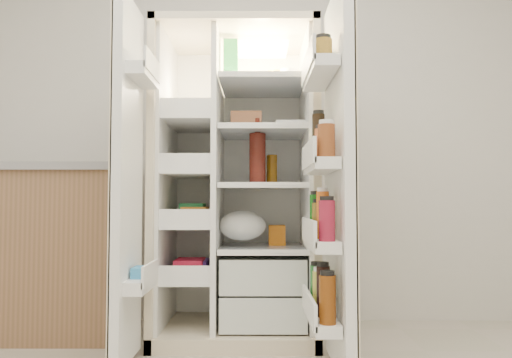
{
  "coord_description": "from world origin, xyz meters",
  "views": [
    {
      "loc": [
        0.0,
        -1.27,
        0.79
      ],
      "look_at": [
        -0.01,
        1.25,
        0.91
      ],
      "focal_mm": 34.0,
      "sensor_mm": 36.0,
      "label": 1
    }
  ],
  "objects": [
    {
      "name": "kitchen_counter",
      "position": [
        -1.49,
        1.72,
        0.51
      ],
      "size": [
        1.39,
        0.74,
        1.01
      ],
      "color": "#8B6145",
      "rests_on": "floor"
    },
    {
      "name": "freezer_door",
      "position": [
        -0.62,
        1.05,
        0.89
      ],
      "size": [
        0.15,
        0.4,
        1.72
      ],
      "color": "white",
      "rests_on": "floor"
    },
    {
      "name": "wall_back",
      "position": [
        0.0,
        2.0,
        1.35
      ],
      "size": [
        4.0,
        0.02,
        2.7
      ],
      "primitive_type": "cube",
      "color": "beige",
      "rests_on": "floor"
    },
    {
      "name": "fridge_door",
      "position": [
        0.36,
        0.96,
        0.87
      ],
      "size": [
        0.17,
        0.58,
        1.72
      ],
      "color": "white",
      "rests_on": "floor"
    },
    {
      "name": "refrigerator",
      "position": [
        -0.11,
        1.65,
        0.74
      ],
      "size": [
        0.92,
        0.7,
        1.8
      ],
      "color": "beige",
      "rests_on": "floor"
    }
  ]
}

